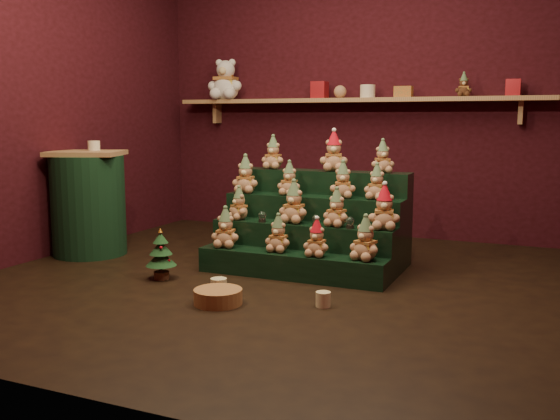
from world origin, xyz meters
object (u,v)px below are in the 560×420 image
at_px(riser_tier_front, 291,266).
at_px(snow_globe_b, 316,220).
at_px(side_table, 88,204).
at_px(brown_bear, 464,85).
at_px(snow_globe_a, 262,217).
at_px(mini_christmas_tree, 161,254).
at_px(white_bear, 226,74).
at_px(mug_right, 323,299).
at_px(snow_globe_c, 350,223).
at_px(mug_left, 219,286).
at_px(wicker_basket, 218,297).

height_order(riser_tier_front, snow_globe_b, snow_globe_b).
xyz_separation_m(side_table, brown_bear, (2.77, 1.67, 0.99)).
xyz_separation_m(snow_globe_a, mini_christmas_tree, (-0.53, -0.56, -0.22)).
bearing_deg(white_bear, mug_right, -56.62).
distance_m(snow_globe_b, snow_globe_c, 0.26).
xyz_separation_m(snow_globe_c, brown_bear, (0.53, 1.55, 1.02)).
bearing_deg(brown_bear, white_bear, 168.32).
xyz_separation_m(snow_globe_a, side_table, (-1.55, -0.11, 0.03)).
relative_size(riser_tier_front, mug_left, 13.18).
height_order(snow_globe_a, snow_globe_c, snow_globe_c).
xyz_separation_m(mug_right, white_bear, (-1.89, 2.27, 1.53)).
height_order(snow_globe_b, wicker_basket, snow_globe_b).
xyz_separation_m(side_table, mug_left, (1.58, -0.62, -0.38)).
bearing_deg(mug_right, wicker_basket, -161.07).
height_order(riser_tier_front, wicker_basket, riser_tier_front).
relative_size(mini_christmas_tree, brown_bear, 1.83).
xyz_separation_m(mug_right, wicker_basket, (-0.61, -0.21, 0.00)).
relative_size(riser_tier_front, mug_right, 15.21).
bearing_deg(snow_globe_a, side_table, -175.77).
distance_m(snow_globe_b, mug_left, 0.91).
distance_m(mug_left, mug_right, 0.71).
xyz_separation_m(mug_left, brown_bear, (1.18, 2.29, 1.37)).
relative_size(riser_tier_front, side_table, 1.62).
bearing_deg(white_bear, snow_globe_a, -60.06).
bearing_deg(mini_christmas_tree, mug_right, -7.00).
height_order(snow_globe_b, white_bear, white_bear).
distance_m(snow_globe_a, snow_globe_b, 0.43).
height_order(snow_globe_c, mug_left, snow_globe_c).
height_order(side_table, wicker_basket, side_table).
height_order(snow_globe_c, wicker_basket, snow_globe_c).
height_order(riser_tier_front, brown_bear, brown_bear).
xyz_separation_m(riser_tier_front, snow_globe_a, (-0.30, 0.16, 0.31)).
distance_m(mug_right, brown_bear, 2.69).
bearing_deg(snow_globe_c, side_table, -177.07).
bearing_deg(snow_globe_b, snow_globe_a, 180.00).
height_order(snow_globe_a, mug_right, snow_globe_a).
bearing_deg(side_table, snow_globe_a, -16.27).
height_order(mug_right, white_bear, white_bear).
xyz_separation_m(riser_tier_front, wicker_basket, (-0.17, -0.77, -0.04)).
relative_size(side_table, white_bear, 1.70).
distance_m(snow_globe_a, mug_right, 1.10).
relative_size(mug_left, mug_right, 1.15).
bearing_deg(mug_right, riser_tier_front, 128.61).
relative_size(side_table, wicker_basket, 2.89).
bearing_deg(snow_globe_a, white_bear, 126.37).
height_order(snow_globe_a, mug_left, snow_globe_a).
distance_m(mug_left, wicker_basket, 0.21).
bearing_deg(mini_christmas_tree, snow_globe_c, 24.73).
height_order(snow_globe_a, brown_bear, brown_bear).
relative_size(side_table, brown_bear, 4.29).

